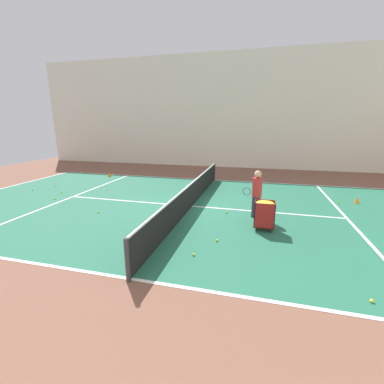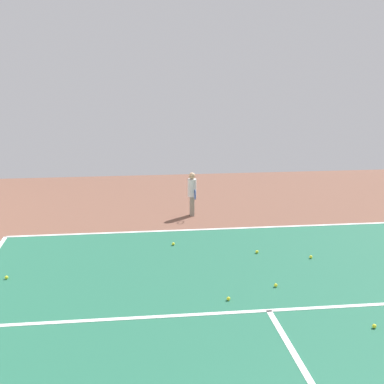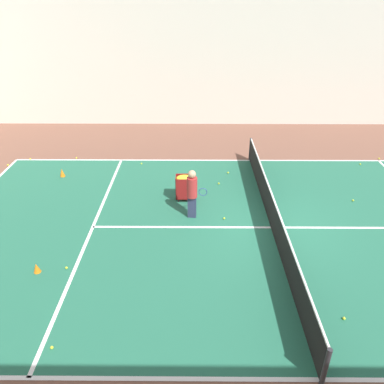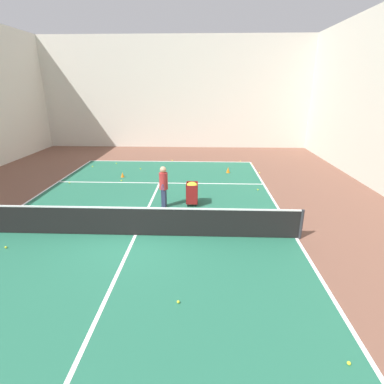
{
  "view_description": "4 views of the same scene",
  "coord_description": "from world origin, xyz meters",
  "views": [
    {
      "loc": [
        9.72,
        2.52,
        3.26
      ],
      "look_at": [
        0.0,
        0.0,
        0.61
      ],
      "focal_mm": 24.0,
      "sensor_mm": 36.0,
      "label": 1
    },
    {
      "loc": [
        2.31,
        2.41,
        4.07
      ],
      "look_at": [
        0.57,
        -11.76,
        0.67
      ],
      "focal_mm": 50.0,
      "sensor_mm": 36.0,
      "label": 2
    },
    {
      "loc": [
        -9.97,
        2.47,
        6.75
      ],
      "look_at": [
        0.64,
        2.54,
        0.94
      ],
      "focal_mm": 35.0,
      "sensor_mm": 36.0,
      "label": 3
    },
    {
      "loc": [
        2.23,
        -8.83,
        4.67
      ],
      "look_at": [
        1.78,
        2.81,
        0.56
      ],
      "focal_mm": 28.0,
      "sensor_mm": 36.0,
      "label": 4
    }
  ],
  "objects": [
    {
      "name": "court_playing_area",
      "position": [
        0.0,
        0.0,
        0.0
      ],
      "size": [
        10.6,
        20.82,
        0.0
      ],
      "color": "#23664C",
      "rests_on": "ground"
    },
    {
      "name": "tennis_ball_17",
      "position": [
        5.31,
        9.8,
        0.04
      ],
      "size": [
        0.07,
        0.07,
        0.07
      ],
      "primitive_type": "sphere",
      "color": "yellow",
      "rests_on": "ground"
    },
    {
      "name": "training_cone_1",
      "position": [
        3.65,
        7.83,
        0.17
      ],
      "size": [
        0.21,
        0.21,
        0.33
      ],
      "primitive_type": "cone",
      "color": "orange",
      "rests_on": "ground"
    },
    {
      "name": "ground_plane",
      "position": [
        0.0,
        0.0,
        0.0
      ],
      "size": [
        34.96,
        34.96,
        0.0
      ],
      "primitive_type": "plane",
      "color": "brown"
    },
    {
      "name": "tennis_ball_3",
      "position": [
        4.67,
        10.52,
        0.04
      ],
      "size": [
        0.07,
        0.07,
        0.07
      ],
      "primitive_type": "sphere",
      "color": "yellow",
      "rests_on": "ground"
    },
    {
      "name": "tennis_ball_19",
      "position": [
        5.45,
        7.77,
        0.04
      ],
      "size": [
        0.07,
        0.07,
        0.07
      ],
      "primitive_type": "sphere",
      "color": "yellow",
      "rests_on": "ground"
    },
    {
      "name": "training_cone_2",
      "position": [
        -2.18,
        6.7,
        0.14
      ],
      "size": [
        0.19,
        0.19,
        0.28
      ],
      "primitive_type": "cone",
      "color": "orange",
      "rests_on": "ground"
    },
    {
      "name": "tennis_ball_13",
      "position": [
        4.86,
        -4.73,
        0.04
      ],
      "size": [
        0.07,
        0.07,
        0.07
      ],
      "primitive_type": "sphere",
      "color": "yellow",
      "rests_on": "ground"
    },
    {
      "name": "line_sideline_right",
      "position": [
        5.3,
        0.0,
        0.01
      ],
      "size": [
        0.1,
        20.82,
        0.0
      ],
      "primitive_type": "cube",
      "color": "white",
      "rests_on": "ground"
    },
    {
      "name": "tennis_ball_22",
      "position": [
        -2.04,
        5.95,
        0.04
      ],
      "size": [
        0.07,
        0.07,
        0.07
      ],
      "primitive_type": "sphere",
      "color": "yellow",
      "rests_on": "ground"
    },
    {
      "name": "tennis_net",
      "position": [
        0.0,
        0.0,
        0.52
      ],
      "size": [
        10.9,
        0.1,
        1.01
      ],
      "color": "#2D2D33",
      "rests_on": "ground"
    },
    {
      "name": "tennis_ball_20",
      "position": [
        1.7,
        -3.25,
        0.04
      ],
      "size": [
        0.07,
        0.07,
        0.07
      ],
      "primitive_type": "sphere",
      "color": "yellow",
      "rests_on": "ground"
    },
    {
      "name": "tennis_ball_6",
      "position": [
        2.99,
        1.51,
        0.04
      ],
      "size": [
        0.07,
        0.07,
        0.07
      ],
      "primitive_type": "sphere",
      "color": "yellow",
      "rests_on": "ground"
    },
    {
      "name": "line_sideline_left",
      "position": [
        -5.3,
        0.0,
        0.01
      ],
      "size": [
        0.1,
        20.82,
        0.0
      ],
      "primitive_type": "cube",
      "color": "white",
      "rests_on": "ground"
    },
    {
      "name": "line_centre_service",
      "position": [
        0.0,
        0.0,
        0.01
      ],
      "size": [
        0.1,
        11.45,
        0.0
      ],
      "primitive_type": "cube",
      "color": "white",
      "rests_on": "ground"
    },
    {
      "name": "line_service_far",
      "position": [
        0.0,
        5.72,
        0.01
      ],
      "size": [
        10.6,
        0.1,
        0.0
      ],
      "primitive_type": "cube",
      "color": "white",
      "rests_on": "ground"
    },
    {
      "name": "hall_enclosure_right",
      "position": [
        10.45,
        0.0,
        4.17
      ],
      "size": [
        0.15,
        31.26,
        8.34
      ],
      "color": "silver",
      "rests_on": "ground"
    },
    {
      "name": "tennis_ball_12",
      "position": [
        4.85,
        4.76,
        0.04
      ],
      "size": [
        0.07,
        0.07,
        0.07
      ],
      "primitive_type": "sphere",
      "color": "yellow",
      "rests_on": "ground"
    },
    {
      "name": "tennis_ball_21",
      "position": [
        -4.62,
        5.49,
        0.04
      ],
      "size": [
        0.07,
        0.07,
        0.07
      ],
      "primitive_type": "sphere",
      "color": "yellow",
      "rests_on": "ground"
    },
    {
      "name": "tennis_ball_7",
      "position": [
        5.47,
        -5.8,
        0.04
      ],
      "size": [
        0.07,
        0.07,
        0.07
      ],
      "primitive_type": "sphere",
      "color": "yellow",
      "rests_on": "ground"
    },
    {
      "name": "ball_cart",
      "position": [
        1.78,
        2.81,
        0.67
      ],
      "size": [
        0.47,
        0.62,
        0.96
      ],
      "color": "maroon",
      "rests_on": "ground"
    },
    {
      "name": "tennis_ball_24",
      "position": [
        3.97,
        1.07,
        0.04
      ],
      "size": [
        0.07,
        0.07,
        0.07
      ],
      "primitive_type": "sphere",
      "color": "yellow",
      "rests_on": "ground"
    },
    {
      "name": "tennis_ball_1",
      "position": [
        -3.77,
        -1.01,
        0.04
      ],
      "size": [
        0.07,
        0.07,
        0.07
      ],
      "primitive_type": "sphere",
      "color": "yellow",
      "rests_on": "ground"
    },
    {
      "name": "coach_at_net",
      "position": [
        0.64,
        2.54,
        0.98
      ],
      "size": [
        0.38,
        0.69,
        1.71
      ],
      "rotation": [
        0.0,
        0.0,
        -1.69
      ],
      "color": "#2D3351",
      "rests_on": "ground"
    },
    {
      "name": "tennis_ball_8",
      "position": [
        0.48,
        1.47,
        0.04
      ],
      "size": [
        0.07,
        0.07,
        0.07
      ],
      "primitive_type": "sphere",
      "color": "yellow",
      "rests_on": "ground"
    }
  ]
}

